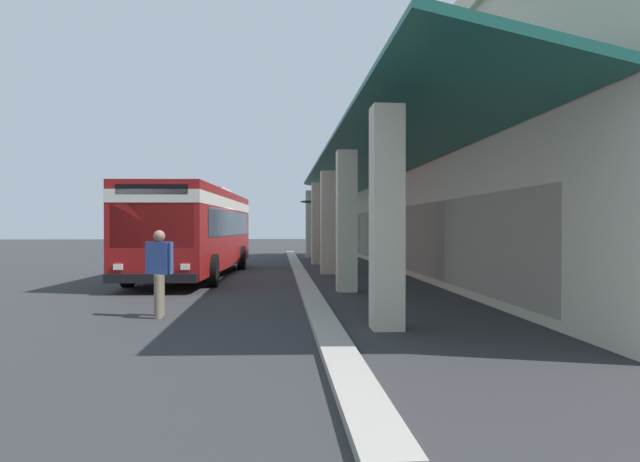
{
  "coord_description": "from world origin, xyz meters",
  "views": [
    {
      "loc": [
        19.92,
        2.41,
        1.82
      ],
      "look_at": [
        1.57,
        3.85,
        1.67
      ],
      "focal_mm": 30.21,
      "sensor_mm": 36.0,
      "label": 1
    }
  ],
  "objects": [
    {
      "name": "plaza_building",
      "position": [
        -0.69,
        12.89,
        3.9
      ],
      "size": [
        28.29,
        14.74,
        7.79
      ],
      "color": "beige",
      "rests_on": "ground"
    },
    {
      "name": "curb_strip",
      "position": [
        -0.69,
        3.26,
        0.06
      ],
      "size": [
        33.59,
        0.5,
        0.12
      ],
      "primitive_type": "cube",
      "color": "#9E998E",
      "rests_on": "ground"
    },
    {
      "name": "pedestrian",
      "position": [
        8.88,
        0.03,
        0.99
      ],
      "size": [
        0.54,
        0.61,
        1.75
      ],
      "color": "#726651",
      "rests_on": "ground"
    },
    {
      "name": "potted_palm",
      "position": [
        -7.41,
        4.58,
        0.95
      ],
      "size": [
        1.85,
        2.1,
        3.18
      ],
      "color": "brown",
      "rests_on": "ground"
    },
    {
      "name": "transit_bus",
      "position": [
        -0.28,
        -0.59,
        1.85
      ],
      "size": [
        11.35,
        3.29,
        3.34
      ],
      "color": "maroon",
      "rests_on": "ground"
    },
    {
      "name": "ground",
      "position": [
        0.0,
        8.0,
        0.0
      ],
      "size": [
        120.0,
        120.0,
        0.0
      ],
      "primitive_type": "plane",
      "color": "#2D2D30"
    }
  ]
}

